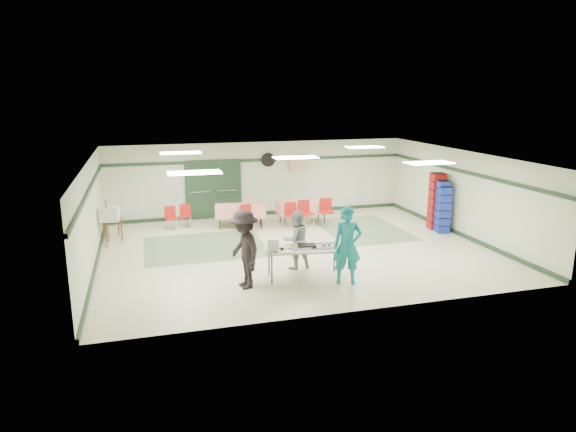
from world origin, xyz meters
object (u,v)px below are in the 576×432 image
object	(u,v)px
volunteer_teal	(347,246)
chair_c	(326,209)
crate_stack_blue_a	(444,209)
broom	(107,222)
dining_table_b	(240,211)
chair_b	(291,213)
volunteer_dark	(244,249)
crate_stack_blue_b	(442,206)
volunteer_grey	(296,240)
chair_d	(247,215)
chair_loose_b	(171,216)
printer_table	(112,219)
serving_table	(304,250)
chair_a	(305,211)
crate_stack_red	(436,201)
dining_table_a	(302,207)
office_printer	(110,214)
chair_loose_a	(185,213)

from	to	relation	value
volunteer_teal	chair_c	size ratio (longest dim) A/B	2.01
crate_stack_blue_a	broom	xyz separation A→B (m)	(-10.38, 1.43, -0.04)
dining_table_b	chair_c	world-z (taller)	chair_c
chair_b	crate_stack_blue_a	world-z (taller)	crate_stack_blue_a
chair_b	volunteer_dark	bearing A→B (deg)	-123.42
dining_table_b	crate_stack_blue_b	bearing A→B (deg)	-12.28
volunteer_grey	chair_d	distance (m)	3.97
chair_loose_b	printer_table	distance (m)	1.91
volunteer_dark	chair_b	world-z (taller)	volunteer_dark
serving_table	crate_stack_blue_a	xyz separation A→B (m)	(5.61, 2.76, 0.05)
chair_a	crate_stack_blue_b	size ratio (longest dim) A/B	0.54
serving_table	volunteer_dark	xyz separation A→B (m)	(-1.53, -0.23, 0.21)
chair_loose_b	crate_stack_blue_a	size ratio (longest dim) A/B	0.52
serving_table	volunteer_grey	bearing A→B (deg)	96.55
crate_stack_red	broom	bearing A→B (deg)	174.71
volunteer_dark	dining_table_a	distance (m)	6.30
chair_loose_b	broom	xyz separation A→B (m)	(-1.90, -1.33, 0.24)
chair_c	office_printer	world-z (taller)	office_printer
chair_c	crate_stack_blue_b	size ratio (longest dim) A/B	0.55
printer_table	volunteer_teal	bearing A→B (deg)	-54.23
crate_stack_blue_a	crate_stack_blue_b	distance (m)	0.12
chair_a	chair_c	xyz separation A→B (m)	(0.76, 0.00, 0.01)
printer_table	broom	xyz separation A→B (m)	(-0.08, -0.75, 0.09)
volunteer_teal	broom	size ratio (longest dim) A/B	1.34
chair_c	chair_loose_b	world-z (taller)	chair_c
volunteer_dark	office_printer	xyz separation A→B (m)	(-3.16, 4.44, 0.03)
chair_loose_b	office_printer	size ratio (longest dim) A/B	1.53
dining_table_a	office_printer	world-z (taller)	office_printer
volunteer_grey	chair_c	size ratio (longest dim) A/B	1.65
printer_table	volunteer_dark	bearing A→B (deg)	-67.69
printer_table	dining_table_a	bearing A→B (deg)	-6.45
chair_d	office_printer	size ratio (longest dim) A/B	1.70
volunteer_dark	printer_table	xyz separation A→B (m)	(-3.16, 5.16, -0.29)
chair_a	chair_d	xyz separation A→B (m)	(-2.01, -0.00, -0.02)
volunteer_teal	chair_loose_a	world-z (taller)	volunteer_teal
chair_c	dining_table_b	bearing A→B (deg)	173.32
volunteer_teal	office_printer	size ratio (longest dim) A/B	3.61
crate_stack_blue_a	volunteer_teal	bearing A→B (deg)	-144.47
dining_table_b	crate_stack_blue_a	distance (m)	6.69
volunteer_grey	chair_b	distance (m)	4.07
broom	office_printer	bearing A→B (deg)	24.28
serving_table	chair_c	world-z (taller)	chair_c
dining_table_a	printer_table	xyz separation A→B (m)	(-6.29, -0.30, 0.07)
serving_table	dining_table_a	distance (m)	5.48
chair_c	crate_stack_red	world-z (taller)	crate_stack_red
serving_table	volunteer_grey	xyz separation A→B (m)	(0.01, 0.73, 0.05)
crate_stack_blue_b	chair_b	bearing A→B (deg)	158.39
crate_stack_red	printer_table	distance (m)	10.45
printer_table	serving_table	bearing A→B (deg)	-55.64
office_printer	volunteer_teal	bearing A→B (deg)	-31.18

